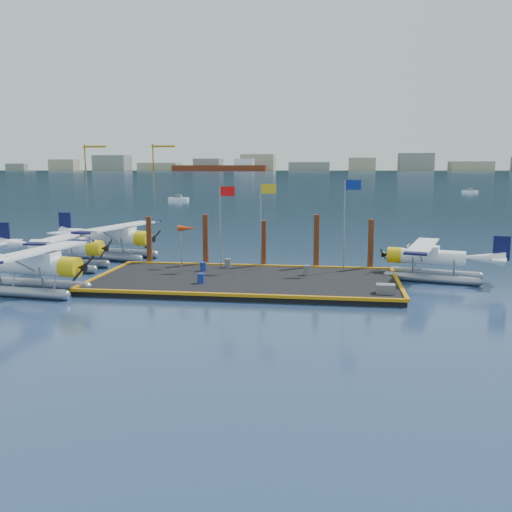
% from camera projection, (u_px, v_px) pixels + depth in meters
% --- Properties ---
extents(ground, '(4000.00, 4000.00, 0.00)m').
position_uv_depth(ground, '(246.00, 284.00, 38.30)').
color(ground, navy).
rests_on(ground, ground).
extents(dock, '(20.00, 10.00, 0.40)m').
position_uv_depth(dock, '(246.00, 281.00, 38.27)').
color(dock, black).
rests_on(dock, ground).
extents(dock_bumpers, '(20.25, 10.25, 0.18)m').
position_uv_depth(dock_bumpers, '(246.00, 277.00, 38.22)').
color(dock_bumpers, '#BF7B0B').
rests_on(dock_bumpers, dock).
extents(far_backdrop, '(3050.00, 2050.00, 810.00)m').
position_uv_depth(far_backdrop, '(417.00, 165.00, 1702.78)').
color(far_backdrop, black).
rests_on(far_backdrop, ground).
extents(seaplane_a, '(9.41, 10.39, 3.68)m').
position_uv_depth(seaplane_a, '(34.00, 268.00, 35.35)').
color(seaplane_a, gray).
rests_on(seaplane_a, ground).
extents(seaplane_b, '(9.06, 9.98, 3.56)m').
position_uv_depth(seaplane_b, '(64.00, 250.00, 43.47)').
color(seaplane_b, gray).
rests_on(seaplane_b, ground).
extents(seaplane_c, '(9.89, 10.71, 3.80)m').
position_uv_depth(seaplane_c, '(116.00, 239.00, 48.77)').
color(seaplane_c, gray).
rests_on(seaplane_c, ground).
extents(seaplane_d, '(8.56, 9.24, 3.28)m').
position_uv_depth(seaplane_d, '(428.00, 259.00, 39.73)').
color(seaplane_d, gray).
rests_on(seaplane_d, ground).
extents(drum_0, '(0.45, 0.45, 0.64)m').
position_uv_depth(drum_0, '(203.00, 267.00, 40.91)').
color(drum_0, navy).
rests_on(drum_0, dock).
extents(drum_3, '(0.45, 0.45, 0.64)m').
position_uv_depth(drum_3, '(201.00, 278.00, 36.65)').
color(drum_3, navy).
rests_on(drum_3, dock).
extents(drum_4, '(0.47, 0.47, 0.67)m').
position_uv_depth(drum_4, '(307.00, 270.00, 39.42)').
color(drum_4, '#5D5E63').
rests_on(drum_4, dock).
extents(drum_5, '(0.47, 0.47, 0.66)m').
position_uv_depth(drum_5, '(228.00, 263.00, 42.31)').
color(drum_5, '#5D5E63').
rests_on(drum_5, dock).
extents(crate, '(1.11, 0.74, 0.55)m').
position_uv_depth(crate, '(386.00, 289.00, 33.72)').
color(crate, '#5D5E63').
rests_on(crate, dock).
extents(flagpole_red, '(1.14, 0.08, 6.00)m').
position_uv_depth(flagpole_red, '(223.00, 214.00, 41.64)').
color(flagpole_red, gray).
rests_on(flagpole_red, dock).
extents(flagpole_yellow, '(1.14, 0.08, 6.20)m').
position_uv_depth(flagpole_yellow, '(264.00, 213.00, 41.21)').
color(flagpole_yellow, gray).
rests_on(flagpole_yellow, dock).
extents(flagpole_blue, '(1.14, 0.08, 6.50)m').
position_uv_depth(flagpole_blue, '(347.00, 211.00, 40.35)').
color(flagpole_blue, gray).
rests_on(flagpole_blue, dock).
extents(windsock, '(1.40, 0.44, 3.12)m').
position_uv_depth(windsock, '(187.00, 229.00, 42.21)').
color(windsock, gray).
rests_on(windsock, dock).
extents(piling_0, '(0.44, 0.44, 4.00)m').
position_uv_depth(piling_0, '(149.00, 242.00, 44.44)').
color(piling_0, '#462514').
rests_on(piling_0, ground).
extents(piling_1, '(0.44, 0.44, 4.20)m').
position_uv_depth(piling_1, '(206.00, 242.00, 43.80)').
color(piling_1, '#462514').
rests_on(piling_1, ground).
extents(piling_2, '(0.44, 0.44, 3.80)m').
position_uv_depth(piling_2, '(264.00, 245.00, 43.21)').
color(piling_2, '#462514').
rests_on(piling_2, ground).
extents(piling_3, '(0.44, 0.44, 4.30)m').
position_uv_depth(piling_3, '(317.00, 243.00, 42.62)').
color(piling_3, '#462514').
rests_on(piling_3, ground).
extents(piling_4, '(0.44, 0.44, 4.00)m').
position_uv_depth(piling_4, '(371.00, 246.00, 42.09)').
color(piling_4, '#462514').
rests_on(piling_4, ground).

